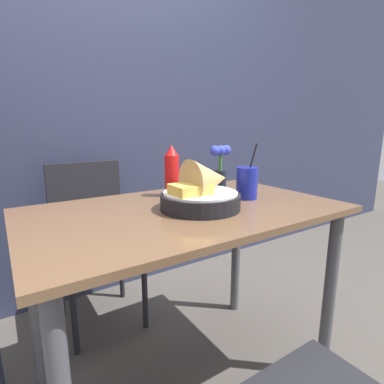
{
  "coord_description": "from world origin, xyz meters",
  "views": [
    {
      "loc": [
        -0.58,
        -0.93,
        1.08
      ],
      "look_at": [
        0.02,
        -0.01,
        0.84
      ],
      "focal_mm": 28.0,
      "sensor_mm": 36.0,
      "label": 1
    }
  ],
  "objects": [
    {
      "name": "drink_cup",
      "position": [
        0.29,
        -0.02,
        0.84
      ],
      "size": [
        0.09,
        0.09,
        0.24
      ],
      "color": "#192399",
      "rests_on": "dining_table"
    },
    {
      "name": "flower_vase",
      "position": [
        0.31,
        0.18,
        0.9
      ],
      "size": [
        0.12,
        0.06,
        0.21
      ],
      "color": "black",
      "rests_on": "dining_table"
    },
    {
      "name": "food_basket",
      "position": [
        0.04,
        -0.05,
        0.84
      ],
      "size": [
        0.3,
        0.3,
        0.19
      ],
      "color": "black",
      "rests_on": "dining_table"
    },
    {
      "name": "ground_plane",
      "position": [
        0.0,
        0.0,
        0.0
      ],
      "size": [
        12.0,
        12.0,
        0.0
      ],
      "primitive_type": "plane",
      "color": "#4C4742"
    },
    {
      "name": "chair_far_window",
      "position": [
        -0.18,
        0.7,
        0.53
      ],
      "size": [
        0.4,
        0.4,
        0.89
      ],
      "color": "black",
      "rests_on": "ground_plane"
    },
    {
      "name": "wall_window",
      "position": [
        0.0,
        0.97,
        1.3
      ],
      "size": [
        7.0,
        0.06,
        2.6
      ],
      "color": "#2D334C",
      "rests_on": "ground_plane"
    },
    {
      "name": "dining_table",
      "position": [
        0.0,
        0.0,
        0.66
      ],
      "size": [
        1.17,
        0.71,
        0.78
      ],
      "color": "brown",
      "rests_on": "ground_plane"
    },
    {
      "name": "ketchup_bottle",
      "position": [
        0.05,
        0.2,
        0.89
      ],
      "size": [
        0.06,
        0.06,
        0.22
      ],
      "color": "red",
      "rests_on": "dining_table"
    }
  ]
}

